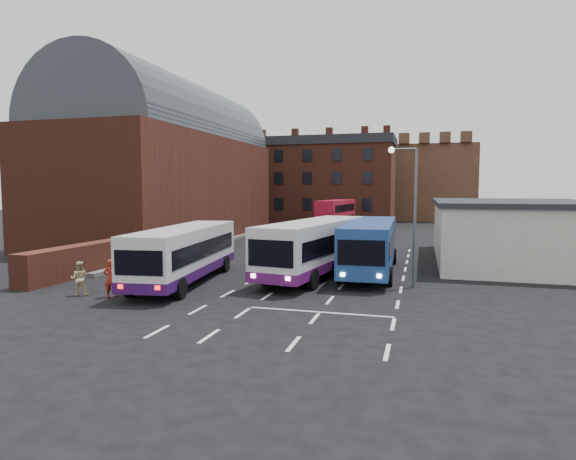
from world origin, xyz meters
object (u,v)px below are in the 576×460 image
(bus_white_inbound, at_px, (315,243))
(bus_red_double, at_px, (336,216))
(bus_blue, at_px, (370,243))
(street_lamp, at_px, (410,203))
(pedestrian_red, at_px, (111,278))
(bus_white_outbound, at_px, (185,250))
(pedestrian_beige, at_px, (79,278))

(bus_white_inbound, bearing_deg, bus_red_double, -74.57)
(bus_blue, relative_size, bus_red_double, 1.19)
(street_lamp, bearing_deg, bus_red_double, 107.12)
(bus_red_double, distance_m, pedestrian_red, 34.87)
(bus_white_inbound, xyz_separation_m, bus_blue, (3.04, 1.68, -0.05))
(bus_white_outbound, distance_m, street_lamp, 12.11)
(bus_white_outbound, height_order, pedestrian_beige, bus_white_outbound)
(pedestrian_red, relative_size, pedestrian_beige, 1.11)
(bus_white_inbound, distance_m, bus_blue, 3.47)
(pedestrian_beige, bearing_deg, bus_white_outbound, -154.76)
(bus_white_inbound, relative_size, bus_blue, 1.04)
(bus_white_outbound, height_order, pedestrian_red, bus_white_outbound)
(bus_white_inbound, height_order, pedestrian_beige, bus_white_inbound)
(pedestrian_beige, bearing_deg, bus_red_double, -127.54)
(bus_blue, height_order, pedestrian_beige, bus_blue)
(street_lamp, bearing_deg, bus_white_inbound, 159.59)
(bus_white_outbound, bearing_deg, pedestrian_red, -117.43)
(bus_white_inbound, bearing_deg, bus_blue, -142.95)
(bus_white_outbound, height_order, bus_red_double, bus_red_double)
(bus_white_inbound, relative_size, pedestrian_beige, 7.35)
(bus_white_outbound, relative_size, bus_red_double, 1.15)
(pedestrian_red, bearing_deg, bus_white_inbound, -165.23)
(bus_blue, relative_size, pedestrian_beige, 7.03)
(bus_white_outbound, distance_m, bus_white_inbound, 7.38)
(bus_blue, bearing_deg, street_lamp, 121.07)
(bus_blue, height_order, pedestrian_red, bus_blue)
(pedestrian_red, bearing_deg, pedestrian_beige, -29.13)
(bus_white_inbound, bearing_deg, pedestrian_red, 53.82)
(bus_red_double, xyz_separation_m, pedestrian_red, (-4.50, -34.56, -1.12))
(bus_white_inbound, height_order, bus_blue, bus_white_inbound)
(bus_white_outbound, bearing_deg, street_lamp, 1.89)
(bus_blue, xyz_separation_m, pedestrian_beige, (-12.63, -9.81, -1.02))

